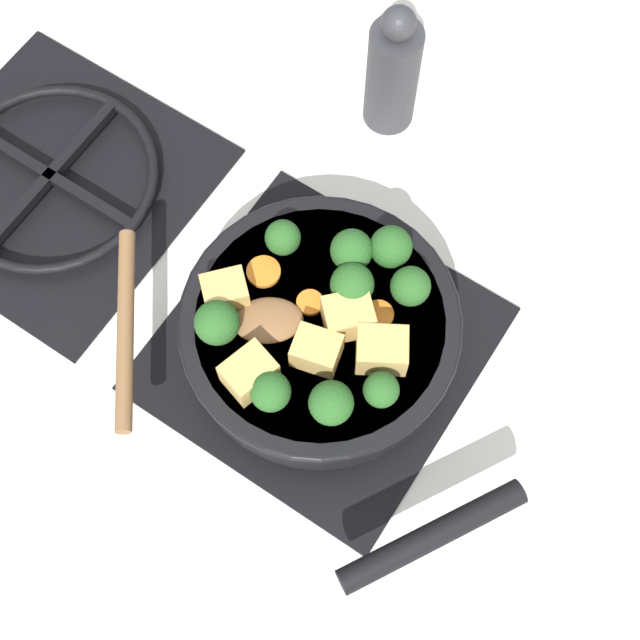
# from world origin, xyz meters

# --- Properties ---
(ground_plane) EXTENTS (2.40, 2.40, 0.00)m
(ground_plane) POSITION_xyz_m (0.00, 0.00, 0.00)
(ground_plane) COLOR white
(front_burner_grate) EXTENTS (0.31, 0.31, 0.03)m
(front_burner_grate) POSITION_xyz_m (0.00, 0.00, 0.01)
(front_burner_grate) COLOR black
(front_burner_grate) RESTS_ON ground_plane
(rear_burner_grate) EXTENTS (0.31, 0.31, 0.03)m
(rear_burner_grate) POSITION_xyz_m (0.00, 0.36, 0.01)
(rear_burner_grate) COLOR black
(rear_burner_grate) RESTS_ON ground_plane
(skillet_pan) EXTENTS (0.34, 0.39, 0.06)m
(skillet_pan) POSITION_xyz_m (-0.00, -0.00, 0.06)
(skillet_pan) COLOR black
(skillet_pan) RESTS_ON front_burner_grate
(wooden_spoon) EXTENTS (0.21, 0.22, 0.02)m
(wooden_spoon) POSITION_xyz_m (-0.07, 0.10, 0.09)
(wooden_spoon) COLOR brown
(wooden_spoon) RESTS_ON skillet_pan
(tofu_cube_center_large) EXTENTS (0.05, 0.05, 0.03)m
(tofu_cube_center_large) POSITION_xyz_m (-0.03, 0.09, 0.10)
(tofu_cube_center_large) COLOR tan
(tofu_cube_center_large) RESTS_ON skillet_pan
(tofu_cube_near_handle) EXTENTS (0.06, 0.06, 0.04)m
(tofu_cube_near_handle) POSITION_xyz_m (-0.00, -0.07, 0.10)
(tofu_cube_near_handle) COLOR tan
(tofu_cube_near_handle) RESTS_ON skillet_pan
(tofu_cube_east_chunk) EXTENTS (0.05, 0.05, 0.04)m
(tofu_cube_east_chunk) POSITION_xyz_m (-0.09, 0.02, 0.10)
(tofu_cube_east_chunk) COLOR tan
(tofu_cube_east_chunk) RESTS_ON skillet_pan
(tofu_cube_west_chunk) EXTENTS (0.06, 0.06, 0.04)m
(tofu_cube_west_chunk) POSITION_xyz_m (0.01, -0.02, 0.10)
(tofu_cube_west_chunk) COLOR tan
(tofu_cube_west_chunk) RESTS_ON skillet_pan
(tofu_cube_back_piece) EXTENTS (0.04, 0.05, 0.03)m
(tofu_cube_back_piece) POSITION_xyz_m (-0.03, -0.02, 0.10)
(tofu_cube_back_piece) COLOR tan
(tofu_cube_back_piece) RESTS_ON skillet_pan
(broccoli_floret_near_spoon) EXTENTS (0.04, 0.04, 0.05)m
(broccoli_floret_near_spoon) POSITION_xyz_m (0.07, 0.01, 0.11)
(broccoli_floret_near_spoon) COLOR #709956
(broccoli_floret_near_spoon) RESTS_ON skillet_pan
(broccoli_floret_center_top) EXTENTS (0.03, 0.03, 0.04)m
(broccoli_floret_center_top) POSITION_xyz_m (-0.03, -0.09, 0.11)
(broccoli_floret_center_top) COLOR #709956
(broccoli_floret_center_top) RESTS_ON skillet_pan
(broccoli_floret_east_rim) EXTENTS (0.04, 0.04, 0.05)m
(broccoli_floret_east_rim) POSITION_xyz_m (-0.09, -0.01, 0.11)
(broccoli_floret_east_rim) COLOR #709956
(broccoli_floret_east_rim) RESTS_ON skillet_pan
(broccoli_floret_west_rim) EXTENTS (0.04, 0.04, 0.04)m
(broccoli_floret_west_rim) POSITION_xyz_m (0.04, 0.07, 0.11)
(broccoli_floret_west_rim) COLOR #709956
(broccoli_floret_west_rim) RESTS_ON skillet_pan
(broccoli_floret_north_edge) EXTENTS (0.04, 0.04, 0.05)m
(broccoli_floret_north_edge) POSITION_xyz_m (-0.06, 0.07, 0.11)
(broccoli_floret_north_edge) COLOR #709956
(broccoli_floret_north_edge) RESTS_ON skillet_pan
(broccoli_floret_south_cluster) EXTENTS (0.04, 0.04, 0.05)m
(broccoli_floret_south_cluster) POSITION_xyz_m (-0.07, -0.06, 0.11)
(broccoli_floret_south_cluster) COLOR #709956
(broccoli_floret_south_cluster) RESTS_ON skillet_pan
(broccoli_floret_mid_floret) EXTENTS (0.04, 0.04, 0.05)m
(broccoli_floret_mid_floret) POSITION_xyz_m (0.07, -0.06, 0.11)
(broccoli_floret_mid_floret) COLOR #709956
(broccoli_floret_mid_floret) RESTS_ON skillet_pan
(broccoli_floret_small_inner) EXTENTS (0.04, 0.04, 0.05)m
(broccoli_floret_small_inner) POSITION_xyz_m (0.04, -0.01, 0.11)
(broccoli_floret_small_inner) COLOR #709956
(broccoli_floret_small_inner) RESTS_ON skillet_pan
(broccoli_floret_tall_stem) EXTENTS (0.04, 0.04, 0.05)m
(broccoli_floret_tall_stem) POSITION_xyz_m (0.09, -0.02, 0.11)
(broccoli_floret_tall_stem) COLOR #709956
(broccoli_floret_tall_stem) RESTS_ON skillet_pan
(carrot_slice_orange_thin) EXTENTS (0.03, 0.03, 0.01)m
(carrot_slice_orange_thin) POSITION_xyz_m (0.01, 0.07, 0.08)
(carrot_slice_orange_thin) COLOR orange
(carrot_slice_orange_thin) RESTS_ON skillet_pan
(carrot_slice_near_center) EXTENTS (0.03, 0.03, 0.01)m
(carrot_slice_near_center) POSITION_xyz_m (0.01, 0.02, 0.08)
(carrot_slice_near_center) COLOR orange
(carrot_slice_near_center) RESTS_ON skillet_pan
(carrot_slice_edge_slice) EXTENTS (0.03, 0.03, 0.01)m
(carrot_slice_edge_slice) POSITION_xyz_m (0.03, -0.04, 0.08)
(carrot_slice_edge_slice) COLOR orange
(carrot_slice_edge_slice) RESTS_ON skillet_pan
(pepper_mill) EXTENTS (0.06, 0.06, 0.18)m
(pepper_mill) POSITION_xyz_m (0.29, 0.09, 0.08)
(pepper_mill) COLOR #333338
(pepper_mill) RESTS_ON ground_plane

